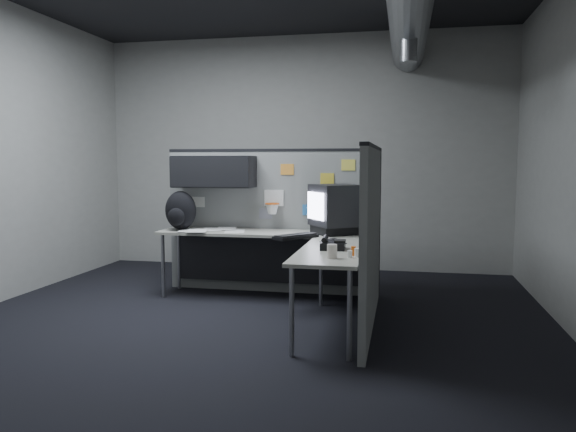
% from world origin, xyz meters
% --- Properties ---
extents(room, '(5.62, 5.62, 3.22)m').
position_xyz_m(room, '(0.56, 0.00, 2.10)').
color(room, black).
rests_on(room, ground).
extents(partition_back, '(2.44, 0.42, 1.63)m').
position_xyz_m(partition_back, '(-0.25, 1.23, 1.00)').
color(partition_back, gray).
rests_on(partition_back, ground).
extents(partition_right, '(0.07, 2.23, 1.63)m').
position_xyz_m(partition_right, '(1.10, 0.22, 0.82)').
color(partition_right, gray).
rests_on(partition_right, ground).
extents(desk, '(2.31, 2.11, 0.73)m').
position_xyz_m(desk, '(0.15, 0.70, 0.61)').
color(desk, '#A09F91').
rests_on(desk, ground).
extents(monitor, '(0.63, 0.63, 0.52)m').
position_xyz_m(monitor, '(0.69, 0.96, 1.00)').
color(monitor, black).
rests_on(monitor, desk).
extents(keyboard, '(0.43, 0.47, 0.04)m').
position_xyz_m(keyboard, '(0.34, 0.53, 0.75)').
color(keyboard, black).
rests_on(keyboard, desk).
extents(mouse, '(0.27, 0.25, 0.05)m').
position_xyz_m(mouse, '(0.74, 0.29, 0.75)').
color(mouse, black).
rests_on(mouse, desk).
extents(phone, '(0.22, 0.24, 0.11)m').
position_xyz_m(phone, '(0.78, -0.07, 0.77)').
color(phone, black).
rests_on(phone, desk).
extents(bottles, '(0.13, 0.15, 0.08)m').
position_xyz_m(bottles, '(1.00, -0.43, 0.76)').
color(bottles, silver).
rests_on(bottles, desk).
extents(cup, '(0.10, 0.10, 0.11)m').
position_xyz_m(cup, '(0.83, -0.53, 0.78)').
color(cup, beige).
rests_on(cup, desk).
extents(papers, '(0.78, 0.64, 0.02)m').
position_xyz_m(papers, '(-0.68, 0.95, 0.74)').
color(papers, white).
rests_on(papers, desk).
extents(backpack, '(0.41, 0.40, 0.43)m').
position_xyz_m(backpack, '(-1.05, 0.96, 0.94)').
color(backpack, black).
rests_on(backpack, desk).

